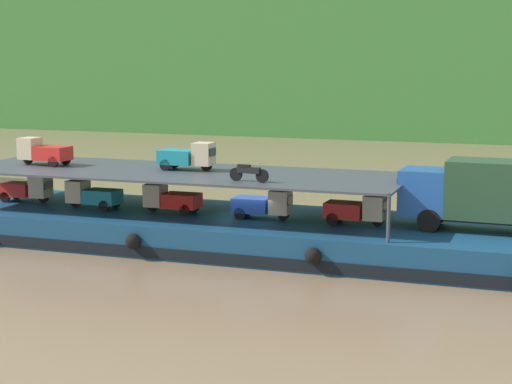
# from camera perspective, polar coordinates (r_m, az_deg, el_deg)

# --- Properties ---
(ground_plane) EXTENTS (400.00, 400.00, 0.00)m
(ground_plane) POSITION_cam_1_polar(r_m,az_deg,el_deg) (40.45, -0.26, -3.77)
(ground_plane) COLOR #7F664C
(cargo_barge) EXTENTS (31.24, 8.37, 1.50)m
(cargo_barge) POSITION_cam_1_polar(r_m,az_deg,el_deg) (40.26, -0.28, -2.73)
(cargo_barge) COLOR navy
(cargo_barge) RESTS_ON ground
(covered_lorry) EXTENTS (7.90, 2.45, 3.10)m
(covered_lorry) POSITION_cam_1_polar(r_m,az_deg,el_deg) (37.84, 15.17, -0.05)
(covered_lorry) COLOR #1E4C99
(covered_lorry) RESTS_ON cargo_barge
(cargo_rack) EXTENTS (22.04, 7.00, 2.00)m
(cargo_rack) POSITION_cam_1_polar(r_m,az_deg,el_deg) (41.26, -5.24, 1.30)
(cargo_rack) COLOR #383D47
(cargo_rack) RESTS_ON cargo_barge
(mini_truck_lower_stern) EXTENTS (2.79, 1.29, 1.38)m
(mini_truck_lower_stern) POSITION_cam_1_polar(r_m,az_deg,el_deg) (45.83, -15.17, 0.22)
(mini_truck_lower_stern) COLOR red
(mini_truck_lower_stern) RESTS_ON cargo_barge
(mini_truck_lower_aft) EXTENTS (2.75, 1.22, 1.38)m
(mini_truck_lower_aft) POSITION_cam_1_polar(r_m,az_deg,el_deg) (43.01, -10.93, -0.19)
(mini_truck_lower_aft) COLOR teal
(mini_truck_lower_aft) RESTS_ON cargo_barge
(mini_truck_lower_mid) EXTENTS (2.74, 1.21, 1.38)m
(mini_truck_lower_mid) POSITION_cam_1_polar(r_m,az_deg,el_deg) (41.26, -5.73, -0.45)
(mini_truck_lower_mid) COLOR red
(mini_truck_lower_mid) RESTS_ON cargo_barge
(mini_truck_lower_fore) EXTENTS (2.77, 1.25, 1.38)m
(mini_truck_lower_fore) POSITION_cam_1_polar(r_m,az_deg,el_deg) (39.56, 0.49, -0.82)
(mini_truck_lower_fore) COLOR #1E47B7
(mini_truck_lower_fore) RESTS_ON cargo_barge
(mini_truck_lower_bow) EXTENTS (2.78, 1.26, 1.38)m
(mini_truck_lower_bow) POSITION_cam_1_polar(r_m,az_deg,el_deg) (38.45, 6.78, -1.17)
(mini_truck_lower_bow) COLOR red
(mini_truck_lower_bow) RESTS_ON cargo_barge
(mini_truck_upper_stern) EXTENTS (2.79, 1.28, 1.38)m
(mini_truck_upper_stern) POSITION_cam_1_polar(r_m,az_deg,el_deg) (44.80, -14.10, 2.65)
(mini_truck_upper_stern) COLOR red
(mini_truck_upper_stern) RESTS_ON cargo_rack
(mini_truck_upper_mid) EXTENTS (2.76, 1.23, 1.38)m
(mini_truck_upper_mid) POSITION_cam_1_polar(r_m,az_deg,el_deg) (41.57, -4.62, 2.42)
(mini_truck_upper_mid) COLOR teal
(mini_truck_upper_mid) RESTS_ON cargo_rack
(motorcycle_upper_port) EXTENTS (1.90, 0.55, 0.87)m
(motorcycle_upper_port) POSITION_cam_1_polar(r_m,az_deg,el_deg) (37.60, -0.50, 1.35)
(motorcycle_upper_port) COLOR black
(motorcycle_upper_port) RESTS_ON cargo_rack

